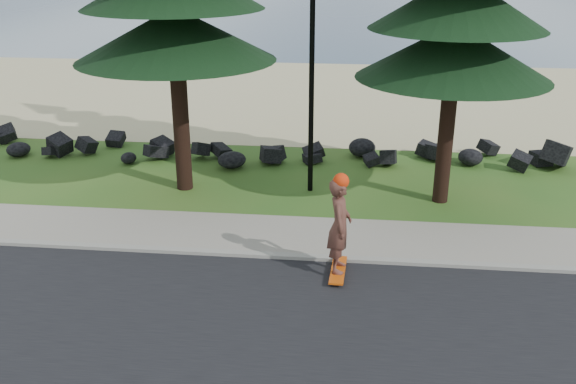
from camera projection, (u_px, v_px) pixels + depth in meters
The scene contains 9 objects.
ground at pixel (300, 241), 14.87m from camera, with size 160.00×160.00×0.00m, color #295C1C.
road at pixel (276, 359), 10.71m from camera, with size 160.00×7.00×0.02m, color black.
kerb at pixel (296, 257), 14.02m from camera, with size 160.00×0.20×0.10m, color gray.
sidewalk at pixel (301, 235), 15.04m from camera, with size 160.00×2.00×0.08m, color gray.
beach_sand at pixel (329, 96), 28.24m from camera, with size 160.00×15.00×0.01m, color #C8BA85.
ocean at pixel (346, 8), 61.92m from camera, with size 160.00×58.00×0.01m, color #375169.
seawall_boulders at pixel (316, 162), 20.03m from camera, with size 60.00×2.40×1.10m, color black, non-canonical shape.
lamp_post at pixel (312, 39), 16.28m from camera, with size 0.25×0.14×8.14m.
skateboarder at pixel (340, 226), 12.97m from camera, with size 0.51×1.21×2.24m.
Camera 1 is at (1.13, -13.33, 6.60)m, focal length 40.00 mm.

